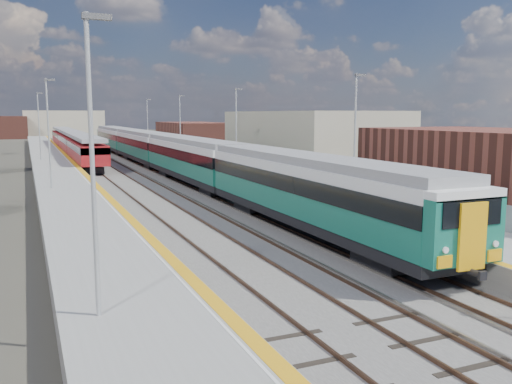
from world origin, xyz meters
TOP-DOWN VIEW (x-y plane):
  - ground at (0.00, 50.00)m, footprint 320.00×320.00m
  - ballast_bed at (-2.25, 52.50)m, footprint 10.50×155.00m
  - tracks at (-1.65, 54.18)m, footprint 8.96×160.00m
  - platform_right at (5.28, 52.49)m, footprint 4.70×155.00m
  - platform_left at (-9.05, 52.49)m, footprint 4.30×155.00m
  - green_train at (1.50, 50.03)m, footprint 3.07×85.39m
  - red_train at (-5.50, 77.12)m, footprint 2.83×57.35m
  - tree_d at (23.23, 64.65)m, footprint 4.79×4.79m

SIDE VIEW (x-z plane):
  - ground at x=0.00m, z-range 0.00..0.00m
  - ballast_bed at x=-2.25m, z-range 0.00..0.06m
  - tracks at x=-1.65m, z-range 0.02..0.19m
  - platform_left at x=-9.05m, z-range -3.74..4.78m
  - platform_right at x=5.28m, z-range -3.72..4.80m
  - red_train at x=-5.50m, z-range 0.33..3.89m
  - green_train at x=1.50m, z-range 0.69..4.07m
  - tree_d at x=23.23m, z-range 0.84..7.33m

